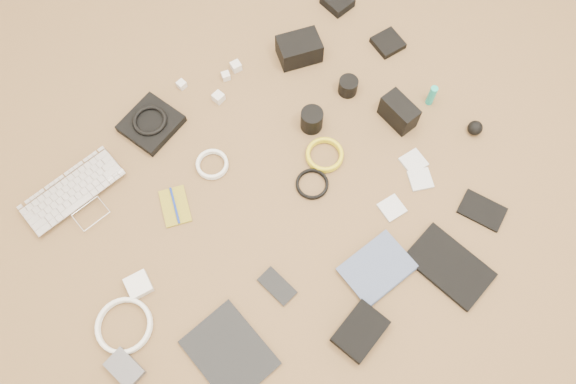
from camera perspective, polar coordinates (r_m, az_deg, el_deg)
laptop at (r=1.80m, az=-20.25°, el=-0.93°), size 0.33×0.24×0.02m
headphone_pouch at (r=1.85m, az=-13.73°, el=6.75°), size 0.20×0.20×0.03m
headphones at (r=1.83m, az=-13.88°, el=7.08°), size 0.11×0.11×0.01m
charger_a at (r=1.91m, az=-10.75°, el=10.67°), size 0.03×0.03×0.02m
charger_b at (r=1.91m, az=-6.33°, el=11.64°), size 0.03×0.03×0.02m
charger_c at (r=1.93m, az=-5.30°, el=12.60°), size 0.03×0.03×0.03m
charger_d at (r=1.86m, az=-7.08°, el=9.52°), size 0.04×0.04×0.03m
dslr_camera at (r=1.93m, az=1.14°, el=14.32°), size 0.16×0.13×0.08m
lens_pouch at (r=2.09m, az=5.03°, el=18.72°), size 0.09×0.10×0.03m
notebook_olive at (r=1.72m, az=-11.40°, el=-1.43°), size 0.12×0.14×0.01m
pen_blue at (r=1.72m, az=-11.44°, el=-1.34°), size 0.05×0.11×0.01m
cable_white_a at (r=1.76m, az=-7.69°, el=2.73°), size 0.13×0.13×0.01m
lens_a at (r=1.78m, az=2.43°, el=7.34°), size 0.08×0.08×0.08m
lens_b at (r=1.87m, az=6.12°, el=10.64°), size 0.08×0.08×0.06m
card_reader at (r=2.01m, az=10.11°, el=14.68°), size 0.10×0.10×0.02m
power_brick at (r=1.66m, az=-14.93°, el=-9.12°), size 0.07×0.07×0.03m
cable_white_b at (r=1.66m, az=-16.26°, el=-12.95°), size 0.20×0.20×0.01m
cable_black at (r=1.72m, az=2.46°, el=0.76°), size 0.12×0.12×0.01m
cable_yellow at (r=1.76m, az=3.73°, el=3.69°), size 0.13×0.13×0.01m
flash at (r=1.82m, az=11.19°, el=7.96°), size 0.07×0.12×0.09m
lens_cleaner at (r=1.88m, az=14.38°, el=9.48°), size 0.03×0.03×0.08m
battery_charger at (r=1.63m, az=-16.25°, el=-16.82°), size 0.08×0.11×0.03m
tablet at (r=1.59m, az=-5.96°, el=-15.92°), size 0.20×0.24×0.01m
phone at (r=1.62m, az=-1.11°, el=-9.54°), size 0.07×0.12×0.01m
filter_case_left at (r=1.72m, az=10.51°, el=-1.61°), size 0.07×0.07×0.01m
filter_case_mid at (r=1.77m, az=13.30°, el=1.25°), size 0.09×0.09×0.01m
filter_case_right at (r=1.79m, az=12.63°, el=3.01°), size 0.07×0.07×0.01m
air_blower at (r=1.88m, az=18.47°, el=6.19°), size 0.05×0.05×0.05m
drive_case at (r=1.59m, az=7.35°, el=-13.86°), size 0.16×0.13×0.04m
paperback at (r=1.64m, az=10.71°, el=-9.55°), size 0.20×0.15×0.02m
notebook_black_a at (r=1.69m, az=16.08°, el=-7.24°), size 0.18×0.25×0.02m
notebook_black_b at (r=1.78m, az=19.11°, el=-1.78°), size 0.13×0.15×0.01m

